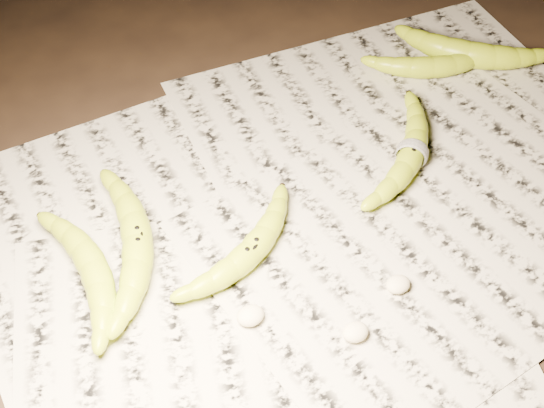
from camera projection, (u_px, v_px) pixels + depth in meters
name	position (u px, v px, depth m)	size (l,w,h in m)	color
ground	(297.00, 245.00, 0.92)	(3.00, 3.00, 0.00)	black
newspaper_patch	(307.00, 224.00, 0.94)	(0.90, 0.70, 0.01)	#BBB6A0
banana_left_a	(137.00, 241.00, 0.89)	(0.22, 0.06, 0.04)	#B2C418
banana_left_b	(93.00, 267.00, 0.87)	(0.18, 0.06, 0.04)	#B2C418
banana_center	(251.00, 250.00, 0.88)	(0.18, 0.05, 0.03)	#B2C418
banana_taped	(412.00, 152.00, 0.99)	(0.20, 0.05, 0.03)	#B2C418
banana_upper_a	(432.00, 65.00, 1.11)	(0.17, 0.05, 0.03)	#B2C418
banana_upper_b	(469.00, 52.00, 1.13)	(0.20, 0.06, 0.04)	#B2C418
measuring_tape	(412.00, 152.00, 0.99)	(0.04, 0.04, 0.00)	white
flesh_chunk_a	(250.00, 314.00, 0.83)	(0.03, 0.03, 0.02)	beige
flesh_chunk_b	(356.00, 330.00, 0.82)	(0.03, 0.02, 0.02)	beige
flesh_chunk_c	(399.00, 282.00, 0.86)	(0.03, 0.02, 0.02)	beige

